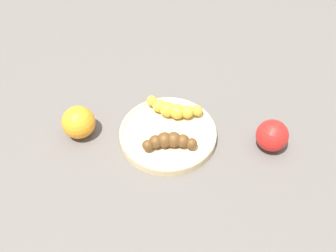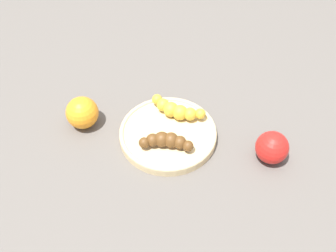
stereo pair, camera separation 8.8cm
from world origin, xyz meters
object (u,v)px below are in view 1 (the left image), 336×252
(apple_red, at_px, (272,135))
(orange_fruit, at_px, (79,122))
(banana_spotted, at_px, (173,109))
(banana_overripe, at_px, (169,141))
(fruit_bowl, at_px, (168,134))

(apple_red, relative_size, orange_fruit, 0.95)
(banana_spotted, relative_size, apple_red, 1.78)
(banana_overripe, relative_size, orange_fruit, 1.27)
(orange_fruit, bearing_deg, apple_red, 124.08)
(fruit_bowl, bearing_deg, banana_spotted, -152.67)
(fruit_bowl, distance_m, banana_overripe, 0.05)
(fruit_bowl, bearing_deg, orange_fruit, -54.14)
(banana_spotted, distance_m, orange_fruit, 0.22)
(orange_fruit, bearing_deg, banana_overripe, 114.39)
(banana_spotted, bearing_deg, fruit_bowl, 5.16)
(fruit_bowl, xyz_separation_m, banana_overripe, (0.03, 0.03, 0.02))
(fruit_bowl, xyz_separation_m, orange_fruit, (0.12, -0.16, 0.03))
(fruit_bowl, bearing_deg, apple_red, 122.53)
(banana_spotted, xyz_separation_m, apple_red, (-0.08, 0.22, -0.00))
(banana_spotted, bearing_deg, banana_overripe, 11.64)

